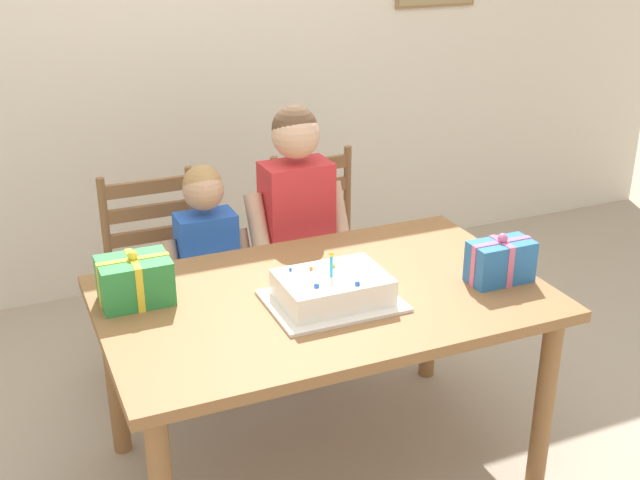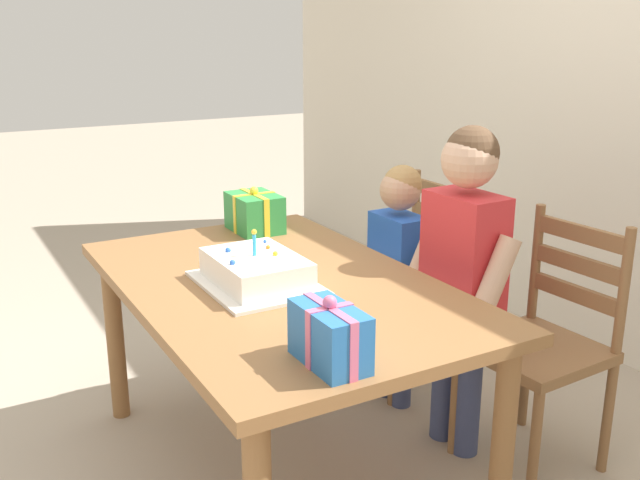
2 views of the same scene
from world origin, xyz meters
TOP-DOWN VIEW (x-y plane):
  - ground_plane at (0.00, 0.00)m, footprint 20.00×20.00m
  - dining_table at (0.00, 0.00)m, footprint 1.53×0.96m
  - birthday_cake at (0.00, -0.08)m, footprint 0.44×0.34m
  - gift_box_red_large at (-0.61, 0.20)m, footprint 0.24×0.18m
  - gift_box_beside_cake at (0.62, -0.16)m, footprint 0.23×0.13m
  - chair_left at (-0.39, 0.87)m, footprint 0.42×0.42m
  - chair_right at (0.39, 0.87)m, footprint 0.44×0.44m
  - child_older at (0.17, 0.66)m, footprint 0.45×0.26m
  - child_younger at (-0.23, 0.66)m, footprint 0.37×0.21m

SIDE VIEW (x-z plane):
  - ground_plane at x=0.00m, z-range 0.00..0.00m
  - chair_left at x=-0.39m, z-range 0.01..0.93m
  - chair_right at x=0.39m, z-range 0.01..0.93m
  - child_younger at x=-0.23m, z-range 0.11..1.14m
  - dining_table at x=0.00m, z-range 0.28..1.01m
  - child_older at x=0.17m, z-range 0.13..1.37m
  - birthday_cake at x=0.00m, z-range 0.69..0.88m
  - gift_box_beside_cake at x=0.62m, z-range 0.72..0.90m
  - gift_box_red_large at x=-0.61m, z-range 0.72..0.91m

